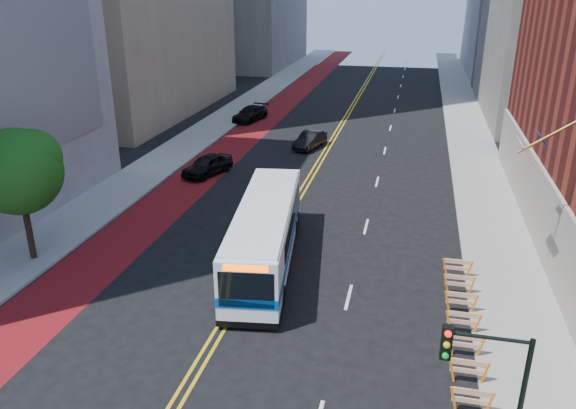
{
  "coord_description": "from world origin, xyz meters",
  "views": [
    {
      "loc": [
        7.05,
        -15.97,
        13.26
      ],
      "look_at": [
        1.53,
        8.0,
        3.42
      ],
      "focal_mm": 35.0,
      "sensor_mm": 36.0,
      "label": 1
    }
  ],
  "objects_px": {
    "car_b": "(310,140)",
    "traffic_signal": "(487,382)",
    "street_tree": "(19,168)",
    "car_a": "(207,165)",
    "transit_bus": "(266,233)",
    "car_c": "(250,114)"
  },
  "relations": [
    {
      "from": "street_tree",
      "to": "car_b",
      "type": "distance_m",
      "value": 25.74
    },
    {
      "from": "car_b",
      "to": "car_c",
      "type": "xyz_separation_m",
      "value": [
        -7.8,
        8.45,
        0.02
      ]
    },
    {
      "from": "car_b",
      "to": "car_c",
      "type": "relative_size",
      "value": 0.86
    },
    {
      "from": "traffic_signal",
      "to": "car_b",
      "type": "distance_m",
      "value": 34.89
    },
    {
      "from": "traffic_signal",
      "to": "car_a",
      "type": "xyz_separation_m",
      "value": [
        -16.88,
        24.32,
        -2.98
      ]
    },
    {
      "from": "street_tree",
      "to": "car_b",
      "type": "bearing_deg",
      "value": 67.44
    },
    {
      "from": "street_tree",
      "to": "traffic_signal",
      "type": "distance_m",
      "value": 22.79
    },
    {
      "from": "car_b",
      "to": "transit_bus",
      "type": "bearing_deg",
      "value": -71.62
    },
    {
      "from": "car_a",
      "to": "car_b",
      "type": "height_order",
      "value": "car_a"
    },
    {
      "from": "street_tree",
      "to": "transit_bus",
      "type": "bearing_deg",
      "value": 10.95
    },
    {
      "from": "car_a",
      "to": "car_c",
      "type": "bearing_deg",
      "value": 116.46
    },
    {
      "from": "car_b",
      "to": "traffic_signal",
      "type": "bearing_deg",
      "value": -58.27
    },
    {
      "from": "transit_bus",
      "to": "street_tree",
      "type": "bearing_deg",
      "value": -176.81
    },
    {
      "from": "traffic_signal",
      "to": "car_a",
      "type": "relative_size",
      "value": 1.16
    },
    {
      "from": "street_tree",
      "to": "traffic_signal",
      "type": "xyz_separation_m",
      "value": [
        20.66,
        -9.55,
        -1.19
      ]
    },
    {
      "from": "street_tree",
      "to": "car_b",
      "type": "xyz_separation_m",
      "value": [
        9.74,
        23.45,
        -4.22
      ]
    },
    {
      "from": "transit_bus",
      "to": "car_c",
      "type": "relative_size",
      "value": 2.46
    },
    {
      "from": "street_tree",
      "to": "transit_bus",
      "type": "distance_m",
      "value": 12.23
    },
    {
      "from": "traffic_signal",
      "to": "transit_bus",
      "type": "height_order",
      "value": "traffic_signal"
    },
    {
      "from": "car_a",
      "to": "traffic_signal",
      "type": "bearing_deg",
      "value": -34.88
    },
    {
      "from": "traffic_signal",
      "to": "car_b",
      "type": "bearing_deg",
      "value": 108.3
    },
    {
      "from": "traffic_signal",
      "to": "car_c",
      "type": "xyz_separation_m",
      "value": [
        -18.71,
        41.45,
        -3.01
      ]
    }
  ]
}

